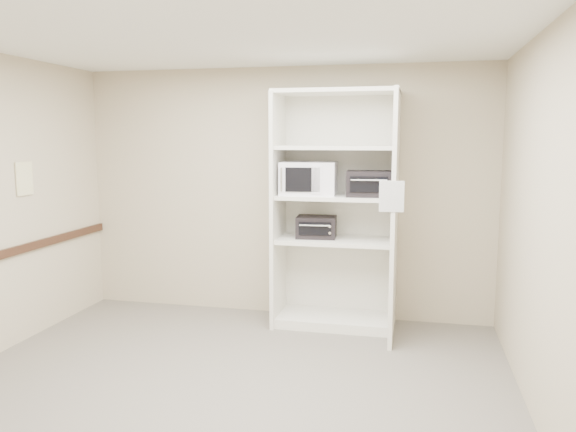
% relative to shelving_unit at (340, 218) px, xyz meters
% --- Properties ---
extents(floor, '(4.50, 4.00, 0.01)m').
position_rel_shelving_unit_xyz_m(floor, '(-0.67, -1.70, -1.13)').
color(floor, '#6B665A').
rests_on(floor, ground).
extents(ceiling, '(4.50, 4.00, 0.01)m').
position_rel_shelving_unit_xyz_m(ceiling, '(-0.67, -1.70, 1.57)').
color(ceiling, white).
extents(wall_back, '(4.50, 0.02, 2.70)m').
position_rel_shelving_unit_xyz_m(wall_back, '(-0.67, 0.30, 0.22)').
color(wall_back, '#B5A48E').
rests_on(wall_back, ground).
extents(wall_front, '(4.50, 0.02, 2.70)m').
position_rel_shelving_unit_xyz_m(wall_front, '(-0.67, -3.70, 0.22)').
color(wall_front, '#B5A48E').
rests_on(wall_front, ground).
extents(wall_right, '(0.02, 4.00, 2.70)m').
position_rel_shelving_unit_xyz_m(wall_right, '(1.58, -1.70, 0.22)').
color(wall_right, '#B5A48E').
rests_on(wall_right, ground).
extents(shelving_unit, '(1.24, 0.92, 2.42)m').
position_rel_shelving_unit_xyz_m(shelving_unit, '(0.00, 0.00, 0.00)').
color(shelving_unit, white).
rests_on(shelving_unit, floor).
extents(microwave, '(0.58, 0.46, 0.33)m').
position_rel_shelving_unit_xyz_m(microwave, '(-0.32, -0.01, 0.41)').
color(microwave, white).
rests_on(microwave, shelving_unit).
extents(toaster_oven_upper, '(0.46, 0.36, 0.25)m').
position_rel_shelving_unit_xyz_m(toaster_oven_upper, '(0.29, -0.06, 0.37)').
color(toaster_oven_upper, black).
rests_on(toaster_oven_upper, shelving_unit).
extents(toaster_oven_lower, '(0.42, 0.33, 0.22)m').
position_rel_shelving_unit_xyz_m(toaster_oven_lower, '(-0.25, 0.01, -0.10)').
color(toaster_oven_lower, black).
rests_on(toaster_oven_lower, shelving_unit).
extents(paper_sign, '(0.21, 0.02, 0.27)m').
position_rel_shelving_unit_xyz_m(paper_sign, '(0.54, -0.63, 0.30)').
color(paper_sign, white).
rests_on(paper_sign, shelving_unit).
extents(wall_poster, '(0.01, 0.23, 0.32)m').
position_rel_shelving_unit_xyz_m(wall_poster, '(-2.90, -0.99, 0.43)').
color(wall_poster, white).
rests_on(wall_poster, wall_left).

